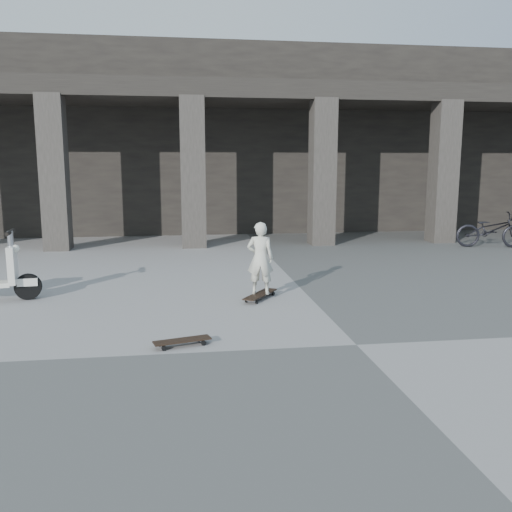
{
  "coord_description": "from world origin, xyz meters",
  "views": [
    {
      "loc": [
        -2.17,
        -6.28,
        2.24
      ],
      "look_at": [
        -0.85,
        2.99,
        0.65
      ],
      "focal_mm": 38.0,
      "sensor_mm": 36.0,
      "label": 1
    }
  ],
  "objects": [
    {
      "name": "longboard",
      "position": [
        -0.85,
        2.49,
        0.07
      ],
      "size": [
        0.69,
        0.87,
        0.09
      ],
      "rotation": [
        0.0,
        0.0,
        0.97
      ],
      "color": "black",
      "rests_on": "ground"
    },
    {
      "name": "colonnade",
      "position": [
        -0.0,
        13.77,
        3.03
      ],
      "size": [
        28.0,
        8.82,
        6.0
      ],
      "color": "black",
      "rests_on": "ground"
    },
    {
      "name": "bicycle",
      "position": [
        6.22,
        7.3,
        0.48
      ],
      "size": [
        1.93,
        1.06,
        0.96
      ],
      "primitive_type": "imported",
      "rotation": [
        0.0,
        0.0,
        1.33
      ],
      "color": "black",
      "rests_on": "ground"
    },
    {
      "name": "ground",
      "position": [
        0.0,
        0.0,
        0.0
      ],
      "size": [
        90.0,
        90.0,
        0.0
      ],
      "primitive_type": "plane",
      "color": "#52524F",
      "rests_on": "ground"
    },
    {
      "name": "child",
      "position": [
        -0.85,
        2.49,
        0.7
      ],
      "size": [
        0.5,
        0.38,
        1.21
      ],
      "primitive_type": "imported",
      "rotation": [
        0.0,
        0.0,
        2.92
      ],
      "color": "beige",
      "rests_on": "longboard"
    },
    {
      "name": "skateboard_spare",
      "position": [
        -2.17,
        0.26,
        0.07
      ],
      "size": [
        0.74,
        0.36,
        0.09
      ],
      "rotation": [
        0.0,
        0.0,
        0.27
      ],
      "color": "black",
      "rests_on": "ground"
    }
  ]
}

